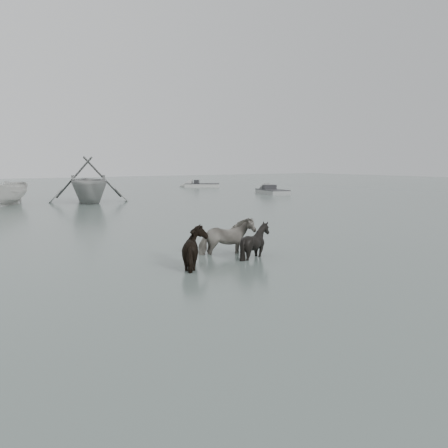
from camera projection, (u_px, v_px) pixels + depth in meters
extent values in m
plane|color=#4C5A53|center=(215.00, 259.00, 14.35)|extent=(140.00, 140.00, 0.00)
imported|color=black|center=(227.00, 231.00, 15.01)|extent=(1.80, 1.14, 1.40)
imported|color=black|center=(198.00, 241.00, 13.29)|extent=(1.31, 1.49, 1.39)
imported|color=black|center=(255.00, 235.00, 14.59)|extent=(1.51, 1.43, 1.33)
imported|color=#979996|center=(89.00, 178.00, 33.34)|extent=(6.76, 7.34, 3.22)
imported|color=silver|center=(7.00, 192.00, 31.37)|extent=(3.95, 4.50, 1.69)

